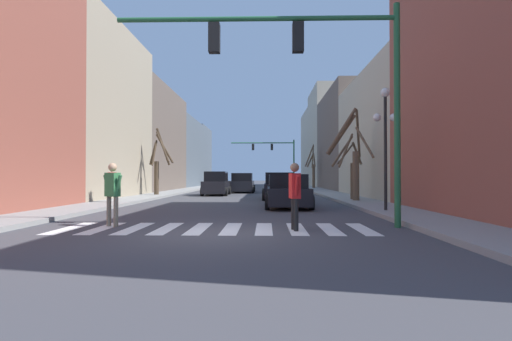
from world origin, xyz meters
name	(u,v)px	position (x,y,z in m)	size (l,w,h in m)	color
ground_plane	(210,234)	(0.00, 0.00, 0.00)	(240.00, 240.00, 0.00)	#424247
sidewalk_right	(471,232)	(6.45, 0.00, 0.07)	(2.16, 90.00, 0.15)	gray
building_row_left	(125,134)	(-10.53, 23.42, 4.98)	(6.00, 61.67, 10.98)	#934C3D
building_row_right	(364,132)	(10.53, 27.25, 5.56)	(6.00, 65.47, 12.85)	#934C3D
crosswalk_stripes	(215,229)	(0.00, 1.06, 0.00)	(8.55, 2.60, 0.01)	white
traffic_signal_near	(312,63)	(2.73, 1.40, 4.68)	(8.09, 0.28, 6.36)	#236038
traffic_signal_far	(275,152)	(2.60, 42.78, 4.63)	(8.40, 0.28, 6.26)	#236038
street_lamp_right_corner	(385,124)	(6.01, 5.49, 3.46)	(0.95, 0.36, 4.71)	black
car_parked_left_far	(279,187)	(2.22, 14.95, 0.78)	(2.07, 4.34, 1.67)	black
car_driving_toward_lane	(242,183)	(-0.67, 25.45, 0.80)	(2.18, 4.88, 1.72)	black
car_at_intersection	(288,192)	(2.41, 8.67, 0.73)	(2.11, 4.72, 1.54)	black
car_parked_left_near	(216,184)	(-2.36, 20.27, 0.83)	(1.96, 4.21, 1.80)	black
pedestrian_on_right_sidewalk	(112,181)	(-6.35, 9.96, 1.19)	(0.70, 0.45, 1.76)	black
pedestrian_waiting_at_curb	(113,189)	(-3.02, 1.44, 1.08)	(0.72, 0.49, 1.83)	#7A705B
pedestrian_crossing_street	(295,190)	(2.18, 0.76, 1.07)	(0.30, 0.78, 1.81)	black
street_tree_right_mid	(158,163)	(-6.24, 18.25, 2.35)	(2.08, 2.05, 4.75)	#473828
street_tree_left_mid	(353,158)	(6.14, 11.81, 2.44)	(2.37, 3.03, 5.01)	brown
street_tree_left_far	(313,168)	(6.65, 34.71, 2.38)	(1.43, 2.76, 4.86)	brown
street_tree_right_near	(350,168)	(6.19, 12.75, 1.92)	(1.99, 1.28, 3.74)	brown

